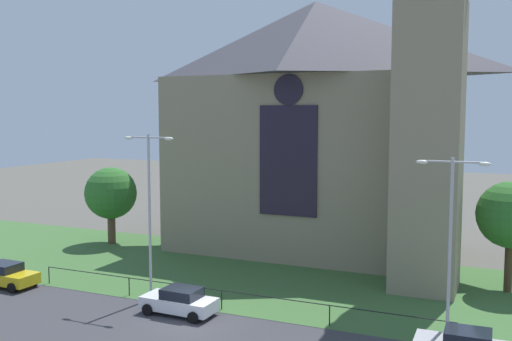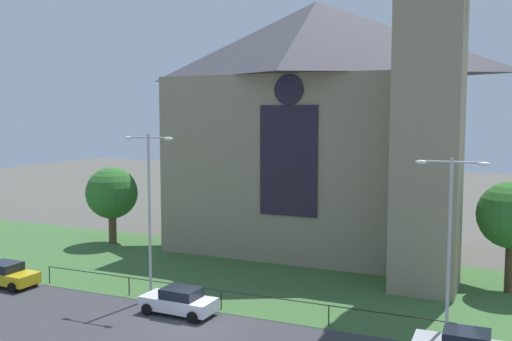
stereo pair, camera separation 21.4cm
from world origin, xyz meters
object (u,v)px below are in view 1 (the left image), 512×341
at_px(church_building, 321,124).
at_px(streetlamp_near, 149,198).
at_px(parked_car_yellow, 6,275).
at_px(tree_left_far, 111,193).
at_px(streetlamp_far, 451,228).
at_px(tree_right_far, 511,215).
at_px(parked_car_white, 180,301).

height_order(church_building, streetlamp_near, church_building).
height_order(church_building, parked_car_yellow, church_building).
bearing_deg(tree_left_far, streetlamp_far, -21.75).
bearing_deg(tree_right_far, parked_car_yellow, -158.18).
bearing_deg(streetlamp_far, parked_car_yellow, -176.81).
relative_size(streetlamp_near, streetlamp_far, 1.10).
height_order(tree_right_far, streetlamp_near, streetlamp_near).
xyz_separation_m(streetlamp_near, parked_car_yellow, (-10.12, -1.51, -5.41)).
relative_size(church_building, streetlamp_far, 2.87).
bearing_deg(parked_car_white, tree_right_far, -142.90).
height_order(church_building, streetlamp_far, church_building).
bearing_deg(tree_left_far, church_building, 15.27).
distance_m(tree_right_far, tree_left_far, 31.29).
bearing_deg(tree_right_far, parked_car_white, -144.38).
bearing_deg(tree_left_far, parked_car_white, -41.59).
height_order(church_building, tree_right_far, church_building).
xyz_separation_m(tree_right_far, tree_left_far, (-31.27, 1.06, -0.52)).
xyz_separation_m(tree_left_far, parked_car_yellow, (1.57, -12.95, -3.58)).
height_order(streetlamp_near, streetlamp_far, streetlamp_near).
distance_m(church_building, parked_car_yellow, 25.40).
relative_size(tree_left_far, parked_car_white, 1.55).
height_order(church_building, tree_left_far, church_building).
distance_m(church_building, parked_car_white, 20.24).
bearing_deg(parked_car_yellow, streetlamp_far, 4.29).
distance_m(tree_left_far, parked_car_yellow, 13.52).
bearing_deg(parked_car_yellow, tree_left_far, 98.03).
bearing_deg(tree_right_far, streetlamp_far, -104.07).
bearing_deg(parked_car_yellow, tree_right_far, 22.91).
relative_size(tree_right_far, parked_car_white, 1.64).
bearing_deg(tree_right_far, tree_left_far, 178.06).
relative_size(church_building, tree_left_far, 3.96).
height_order(tree_left_far, parked_car_yellow, tree_left_far).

